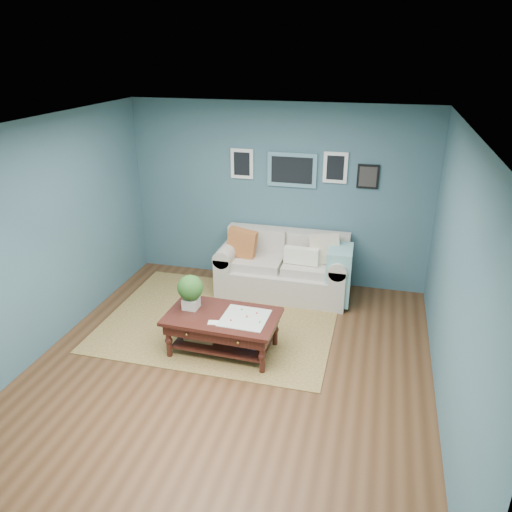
% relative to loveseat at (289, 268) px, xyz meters
% --- Properties ---
extents(room_shell, '(5.00, 5.02, 2.70)m').
position_rel_loveseat_xyz_m(room_shell, '(-0.29, -1.97, 0.96)').
color(room_shell, brown).
rests_on(room_shell, ground).
extents(area_rug, '(3.01, 2.41, 0.01)m').
position_rel_loveseat_xyz_m(area_rug, '(-0.73, -1.04, -0.40)').
color(area_rug, brown).
rests_on(area_rug, ground).
extents(loveseat, '(1.93, 0.88, 0.99)m').
position_rel_loveseat_xyz_m(loveseat, '(0.00, 0.00, 0.00)').
color(loveseat, beige).
rests_on(loveseat, ground).
extents(coffee_table, '(1.34, 0.81, 0.92)m').
position_rel_loveseat_xyz_m(coffee_table, '(-0.54, -1.70, 0.00)').
color(coffee_table, black).
rests_on(coffee_table, ground).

